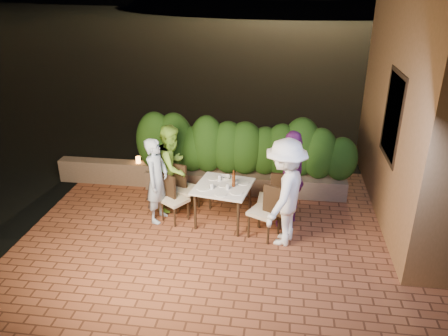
% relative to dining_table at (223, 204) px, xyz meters
% --- Properties ---
extents(ground, '(400.00, 400.00, 0.00)m').
position_rel_dining_table_xyz_m(ground, '(0.07, -0.95, -0.40)').
color(ground, black).
rests_on(ground, ground).
extents(terrace_floor, '(7.00, 6.00, 0.15)m').
position_rel_dining_table_xyz_m(terrace_floor, '(0.07, -0.45, -0.45)').
color(terrace_floor, brown).
rests_on(terrace_floor, ground).
extents(building_wall, '(1.60, 5.00, 5.00)m').
position_rel_dining_table_xyz_m(building_wall, '(3.67, 1.05, 2.12)').
color(building_wall, '#A06D3F').
rests_on(building_wall, ground).
extents(window_pane, '(0.08, 1.00, 1.40)m').
position_rel_dining_table_xyz_m(window_pane, '(2.89, 0.55, 1.62)').
color(window_pane, black).
rests_on(window_pane, building_wall).
extents(window_frame, '(0.06, 1.15, 1.55)m').
position_rel_dining_table_xyz_m(window_frame, '(2.88, 0.55, 1.62)').
color(window_frame, black).
rests_on(window_frame, building_wall).
extents(planter, '(4.20, 0.55, 0.40)m').
position_rel_dining_table_xyz_m(planter, '(0.27, 1.35, -0.17)').
color(planter, brown).
rests_on(planter, ground).
extents(hedge, '(4.00, 0.70, 1.10)m').
position_rel_dining_table_xyz_m(hedge, '(0.27, 1.35, 0.57)').
color(hedge, '#1C3E10').
rests_on(hedge, planter).
extents(parapet, '(2.20, 0.30, 0.50)m').
position_rel_dining_table_xyz_m(parapet, '(-2.73, 1.35, -0.12)').
color(parapet, brown).
rests_on(parapet, ground).
extents(hill, '(52.00, 40.00, 22.00)m').
position_rel_dining_table_xyz_m(hill, '(2.07, 59.05, -4.38)').
color(hill, black).
rests_on(hill, ground).
extents(dining_table, '(1.11, 1.11, 0.75)m').
position_rel_dining_table_xyz_m(dining_table, '(0.00, 0.00, 0.00)').
color(dining_table, white).
rests_on(dining_table, ground).
extents(plate_nw, '(0.23, 0.23, 0.01)m').
position_rel_dining_table_xyz_m(plate_nw, '(-0.33, -0.17, 0.38)').
color(plate_nw, white).
rests_on(plate_nw, dining_table).
extents(plate_sw, '(0.21, 0.21, 0.01)m').
position_rel_dining_table_xyz_m(plate_sw, '(-0.23, 0.27, 0.38)').
color(plate_sw, white).
rests_on(plate_sw, dining_table).
extents(plate_ne, '(0.23, 0.23, 0.01)m').
position_rel_dining_table_xyz_m(plate_ne, '(0.27, -0.25, 0.38)').
color(plate_ne, white).
rests_on(plate_ne, dining_table).
extents(plate_se, '(0.21, 0.21, 0.01)m').
position_rel_dining_table_xyz_m(plate_se, '(0.35, 0.15, 0.38)').
color(plate_se, white).
rests_on(plate_se, dining_table).
extents(plate_centre, '(0.20, 0.20, 0.01)m').
position_rel_dining_table_xyz_m(plate_centre, '(-0.01, 0.01, 0.38)').
color(plate_centre, white).
rests_on(plate_centre, dining_table).
extents(plate_front, '(0.22, 0.22, 0.01)m').
position_rel_dining_table_xyz_m(plate_front, '(0.01, -0.36, 0.38)').
color(plate_front, white).
rests_on(plate_front, dining_table).
extents(glass_nw, '(0.06, 0.06, 0.11)m').
position_rel_dining_table_xyz_m(glass_nw, '(-0.18, -0.16, 0.43)').
color(glass_nw, silver).
rests_on(glass_nw, dining_table).
extents(glass_sw, '(0.06, 0.06, 0.11)m').
position_rel_dining_table_xyz_m(glass_sw, '(-0.10, 0.19, 0.43)').
color(glass_sw, silver).
rests_on(glass_sw, dining_table).
extents(glass_ne, '(0.06, 0.06, 0.10)m').
position_rel_dining_table_xyz_m(glass_ne, '(0.10, -0.14, 0.42)').
color(glass_ne, silver).
rests_on(glass_ne, dining_table).
extents(glass_se, '(0.06, 0.06, 0.11)m').
position_rel_dining_table_xyz_m(glass_se, '(0.16, 0.15, 0.43)').
color(glass_se, silver).
rests_on(glass_se, dining_table).
extents(beer_bottle, '(0.06, 0.06, 0.32)m').
position_rel_dining_table_xyz_m(beer_bottle, '(0.19, -0.01, 0.53)').
color(beer_bottle, '#51240D').
rests_on(beer_bottle, dining_table).
extents(bowl, '(0.22, 0.22, 0.05)m').
position_rel_dining_table_xyz_m(bowl, '(-0.01, 0.30, 0.40)').
color(bowl, white).
rests_on(bowl, dining_table).
extents(chair_left_front, '(0.57, 0.57, 0.89)m').
position_rel_dining_table_xyz_m(chair_left_front, '(-0.89, -0.07, 0.07)').
color(chair_left_front, black).
rests_on(chair_left_front, ground).
extents(chair_left_back, '(0.55, 0.55, 0.93)m').
position_rel_dining_table_xyz_m(chair_left_back, '(-0.78, 0.36, 0.09)').
color(chair_left_back, black).
rests_on(chair_left_back, ground).
extents(chair_right_front, '(0.63, 0.63, 1.01)m').
position_rel_dining_table_xyz_m(chair_right_front, '(0.77, -0.38, 0.13)').
color(chair_right_front, black).
rests_on(chair_right_front, ground).
extents(chair_right_back, '(0.49, 0.49, 1.02)m').
position_rel_dining_table_xyz_m(chair_right_back, '(0.87, 0.07, 0.13)').
color(chair_right_back, black).
rests_on(chair_right_back, ground).
extents(diner_blue, '(0.48, 0.64, 1.61)m').
position_rel_dining_table_xyz_m(diner_blue, '(-1.21, -0.07, 0.43)').
color(diner_blue, '#A6BCD5').
rests_on(diner_blue, ground).
extents(diner_green, '(0.78, 0.92, 1.68)m').
position_rel_dining_table_xyz_m(diner_green, '(-1.06, 0.48, 0.47)').
color(diner_green, '#86C43D').
rests_on(diner_green, ground).
extents(diner_white, '(1.04, 1.36, 1.87)m').
position_rel_dining_table_xyz_m(diner_white, '(1.10, -0.50, 0.56)').
color(diner_white, white).
rests_on(diner_white, ground).
extents(diner_purple, '(0.62, 1.12, 1.81)m').
position_rel_dining_table_xyz_m(diner_purple, '(1.21, 0.11, 0.53)').
color(diner_purple, '#67236B').
rests_on(diner_purple, ground).
extents(parapet_lamp, '(0.10, 0.10, 0.14)m').
position_rel_dining_table_xyz_m(parapet_lamp, '(-2.04, 1.35, 0.20)').
color(parapet_lamp, orange).
rests_on(parapet_lamp, parapet).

